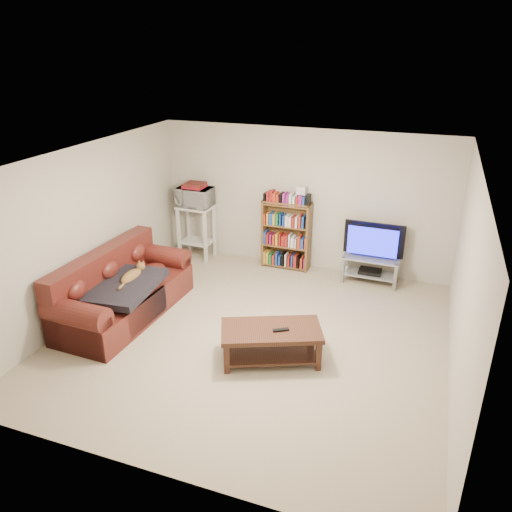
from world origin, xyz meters
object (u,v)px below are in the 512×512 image
at_px(tv_stand, 371,265).
at_px(sofa, 120,294).
at_px(bookshelf, 286,234).
at_px(coffee_table, 271,338).

bearing_deg(tv_stand, sofa, -143.60).
height_order(sofa, tv_stand, sofa).
relative_size(tv_stand, bookshelf, 0.75).
relative_size(sofa, tv_stand, 2.49).
bearing_deg(bookshelf, tv_stand, -3.21).
relative_size(sofa, coffee_table, 1.66).
relative_size(coffee_table, tv_stand, 1.50).
bearing_deg(coffee_table, sofa, 148.98).
distance_m(sofa, coffee_table, 2.42).
xyz_separation_m(sofa, coffee_table, (2.40, -0.34, -0.02)).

